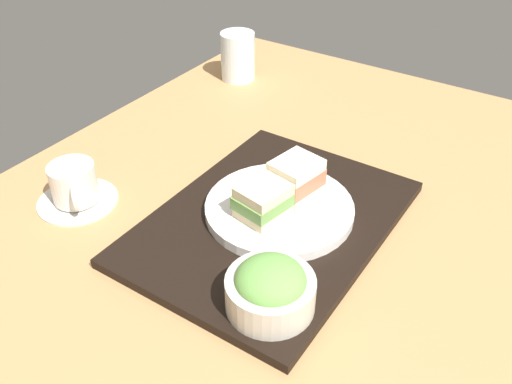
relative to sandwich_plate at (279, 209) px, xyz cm
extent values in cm
cube|color=tan|center=(-5.79, -1.52, -3.90)|extent=(140.00, 100.00, 3.00)
cube|color=black|center=(-1.84, 0.36, -1.60)|extent=(44.58, 32.86, 1.59)
cylinder|color=silver|center=(0.00, 0.00, 0.00)|extent=(23.40, 23.40, 1.62)
cube|color=beige|center=(-3.56, 0.72, 1.65)|extent=(8.20, 7.40, 1.67)
cube|color=#669347|center=(-3.56, 0.72, 3.47)|extent=(8.77, 7.71, 1.97)
cube|color=beige|center=(-3.56, 0.72, 5.28)|extent=(8.20, 7.40, 1.67)
cube|color=#EFE5C1|center=(3.56, -0.72, 1.71)|extent=(8.20, 7.40, 1.80)
cube|color=#CC6B4C|center=(3.56, -0.72, 3.99)|extent=(8.50, 7.57, 2.76)
cube|color=#EFE5C1|center=(3.56, -0.72, 6.26)|extent=(8.20, 7.40, 1.80)
cylinder|color=beige|center=(-17.31, -9.24, 1.50)|extent=(11.64, 11.64, 4.62)
ellipsoid|color=#6BA84C|center=(-17.31, -9.24, 3.81)|extent=(9.09, 9.09, 5.00)
cylinder|color=silver|center=(-14.31, 30.53, -2.00)|extent=(13.21, 13.21, 0.80)
cylinder|color=silver|center=(-14.31, 30.53, 1.58)|extent=(7.52, 7.52, 6.35)
cylinder|color=black|center=(-14.31, 30.53, 4.35)|extent=(6.92, 6.92, 0.40)
torus|color=silver|center=(-17.07, 27.15, 1.58)|extent=(3.38, 3.88, 4.36)
cylinder|color=silver|center=(40.20, 36.08, 3.09)|extent=(7.86, 7.86, 10.98)
camera|label=1|loc=(-60.19, -35.45, 54.12)|focal=39.44mm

